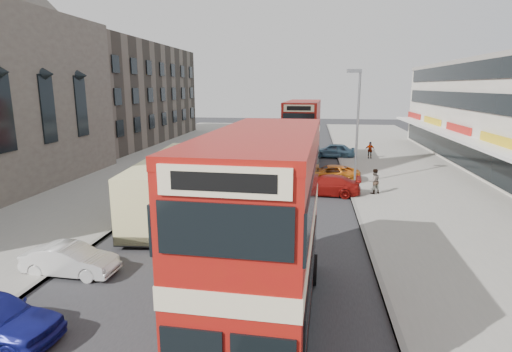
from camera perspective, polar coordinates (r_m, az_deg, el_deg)
The scene contains 18 objects.
ground at distance 13.70m, azimuth -8.57°, elevation -18.40°, with size 160.00×160.00×0.00m, color #28282B.
road_surface at distance 32.21m, azimuth 1.46°, elevation -0.09°, with size 12.00×90.00×0.01m, color #28282B.
pavement_right at distance 33.10m, azimuth 22.57°, elevation -0.59°, with size 12.00×90.00×0.15m, color gray.
pavement_left at distance 35.56m, azimuth -18.13°, elevation 0.60°, with size 12.00×90.00×0.15m, color gray.
kerb_left at distance 33.41m, azimuth -8.99°, elevation 0.34°, with size 0.20×90.00×0.16m, color gray.
kerb_right at distance 32.10m, azimuth 12.34°, elevation -0.29°, with size 0.20×90.00×0.16m, color gray.
brick_terrace at distance 55.47m, azimuth -19.83°, elevation 10.69°, with size 14.00×28.00×12.00m, color #66594C.
street_lamp at distance 29.48m, azimuth 13.88°, elevation 7.79°, with size 1.00×0.20×8.12m.
bus_main at distance 11.73m, azimuth 1.09°, elevation -7.71°, with size 3.13×10.26×5.60m.
bus_second at distance 36.12m, azimuth 6.50°, elevation 5.88°, with size 3.18×10.17×5.54m.
coach at distance 23.10m, azimuth -11.24°, elevation -0.92°, with size 3.89×11.42×2.97m.
car_left_front at distance 17.20m, azimuth -24.48°, elevation -10.60°, with size 1.24×3.55×1.17m, color silver.
car_right_a at distance 27.05m, azimuth 9.62°, elevation -1.28°, with size 1.84×4.53×1.32m, color maroon.
car_right_b at distance 30.94m, azimuth 10.24°, elevation 0.34°, with size 2.04×4.43×1.23m, color orange.
car_right_c at distance 41.44m, azimuth 10.71°, elevation 3.52°, with size 1.71×4.25×1.45m, color teal.
pedestrian_near at distance 27.53m, azimuth 16.16°, elevation -0.69°, with size 0.61×0.41×1.64m, color gray.
pedestrian_far at distance 41.01m, azimuth 15.60°, elevation 3.51°, with size 0.94×0.39×1.60m, color gray.
cyclist at distance 29.81m, azimuth 7.74°, elevation 0.14°, with size 0.75×1.69×2.06m.
Camera 1 is at (3.52, -11.24, 6.99)m, focal length 28.67 mm.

